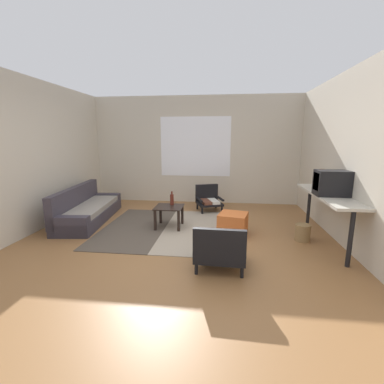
% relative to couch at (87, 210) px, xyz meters
% --- Properties ---
extents(ground_plane, '(7.80, 7.80, 0.00)m').
position_rel_couch_xyz_m(ground_plane, '(2.02, -1.13, -0.22)').
color(ground_plane, olive).
extents(far_wall_with_window, '(5.60, 0.13, 2.70)m').
position_rel_couch_xyz_m(far_wall_with_window, '(2.02, 1.93, 1.13)').
color(far_wall_with_window, beige).
rests_on(far_wall_with_window, ground).
extents(side_wall_right, '(0.12, 6.60, 2.70)m').
position_rel_couch_xyz_m(side_wall_right, '(4.68, -0.83, 1.13)').
color(side_wall_right, beige).
rests_on(side_wall_right, ground).
extents(side_wall_left, '(0.12, 6.60, 2.70)m').
position_rel_couch_xyz_m(side_wall_left, '(-0.64, -0.83, 1.13)').
color(side_wall_left, beige).
rests_on(side_wall_left, ground).
extents(area_rug, '(2.28, 2.37, 0.01)m').
position_rel_couch_xyz_m(area_rug, '(1.69, -0.29, -0.22)').
color(area_rug, '#4C4238').
rests_on(area_rug, ground).
extents(couch, '(0.92, 2.14, 0.70)m').
position_rel_couch_xyz_m(couch, '(0.00, 0.00, 0.00)').
color(couch, '#38333D').
rests_on(couch, ground).
extents(coffee_table, '(0.51, 0.51, 0.41)m').
position_rel_couch_xyz_m(coffee_table, '(1.75, -0.23, 0.10)').
color(coffee_table, black).
rests_on(coffee_table, ground).
extents(armchair_by_window, '(0.69, 0.68, 0.59)m').
position_rel_couch_xyz_m(armchair_by_window, '(2.41, 1.09, 0.05)').
color(armchair_by_window, black).
rests_on(armchair_by_window, ground).
extents(armchair_striped_foreground, '(0.66, 0.61, 0.61)m').
position_rel_couch_xyz_m(armchair_striped_foreground, '(2.73, -1.78, 0.04)').
color(armchair_striped_foreground, black).
rests_on(armchair_striped_foreground, ground).
extents(ottoman_orange, '(0.57, 0.57, 0.36)m').
position_rel_couch_xyz_m(ottoman_orange, '(2.93, -0.42, -0.04)').
color(ottoman_orange, '#D1662D').
rests_on(ottoman_orange, ground).
extents(console_shelf, '(0.46, 1.85, 0.80)m').
position_rel_couch_xyz_m(console_shelf, '(4.40, -0.64, 0.50)').
color(console_shelf, beige).
rests_on(console_shelf, ground).
extents(crt_television, '(0.49, 0.32, 0.38)m').
position_rel_couch_xyz_m(crt_television, '(4.39, -0.77, 0.77)').
color(crt_television, black).
rests_on(crt_television, console_shelf).
extents(clay_vase, '(0.23, 0.23, 0.35)m').
position_rel_couch_xyz_m(clay_vase, '(4.40, -0.29, 0.71)').
color(clay_vase, brown).
rests_on(clay_vase, console_shelf).
extents(glass_bottle, '(0.07, 0.07, 0.26)m').
position_rel_couch_xyz_m(glass_bottle, '(1.78, -0.09, 0.29)').
color(glass_bottle, '#5B2319').
rests_on(glass_bottle, coffee_table).
extents(wicker_basket, '(0.24, 0.24, 0.28)m').
position_rel_couch_xyz_m(wicker_basket, '(4.06, -0.63, -0.08)').
color(wicker_basket, olive).
rests_on(wicker_basket, ground).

